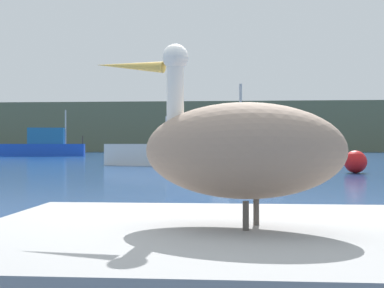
# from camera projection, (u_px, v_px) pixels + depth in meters

# --- Properties ---
(hillside_backdrop) EXTENTS (140.00, 17.43, 6.56)m
(hillside_backdrop) POSITION_uv_depth(u_px,v_px,m) (229.00, 128.00, 75.23)
(hillside_backdrop) COLOR #5B664C
(hillside_backdrop) RESTS_ON ground
(pier_dock) EXTENTS (2.64, 2.01, 0.58)m
(pier_dock) POSITION_uv_depth(u_px,v_px,m) (241.00, 286.00, 2.55)
(pier_dock) COLOR #969696
(pier_dock) RESTS_ON ground
(pelican) EXTENTS (1.37, 0.82, 0.93)m
(pelican) POSITION_uv_depth(u_px,v_px,m) (239.00, 149.00, 2.55)
(pelican) COLOR gray
(pelican) RESTS_ON pier_dock
(fishing_boat_white) EXTENTS (8.29, 5.14, 3.66)m
(fishing_boat_white) POSITION_uv_depth(u_px,v_px,m) (193.00, 149.00, 23.83)
(fishing_boat_white) COLOR white
(fishing_boat_white) RESTS_ON ground
(fishing_boat_blue) EXTENTS (8.18, 4.16, 3.89)m
(fishing_boat_blue) POSITION_uv_depth(u_px,v_px,m) (40.00, 146.00, 43.58)
(fishing_boat_blue) COLOR blue
(fishing_boat_blue) RESTS_ON ground
(mooring_buoy) EXTENTS (0.77, 0.77, 0.77)m
(mooring_buoy) POSITION_uv_depth(u_px,v_px,m) (355.00, 162.00, 17.74)
(mooring_buoy) COLOR red
(mooring_buoy) RESTS_ON ground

